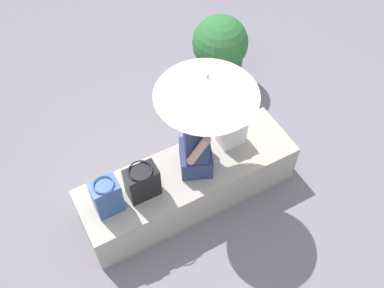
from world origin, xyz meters
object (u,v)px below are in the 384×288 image
Objects in this scene: tote_bag_canvas at (231,132)px; planter_near at (220,51)px; parasol at (207,86)px; shoulder_bag_spare at (107,197)px; person_seated at (196,139)px; handbag_black at (142,182)px.

tote_bag_canvas is 0.32× the size of planter_near.
shoulder_bag_spare is at bearing 1.49° from parasol.
shoulder_bag_spare is at bearing 34.53° from planter_near.
person_seated is 2.37× the size of shoulder_bag_spare.
planter_near is (-1.01, -1.26, -0.39)m from person_seated.
planter_near is at bearing -140.24° from handbag_black.
shoulder_bag_spare is at bearing 2.68° from person_seated.
parasol is at bearing 53.76° from planter_near.
shoulder_bag_spare is (0.87, 0.04, -0.20)m from person_seated.
planter_near is at bearing -145.47° from shoulder_bag_spare.
parasol is at bearing 168.70° from person_seated.
person_seated is 0.80× the size of parasol.
parasol reaches higher than shoulder_bag_spare.
person_seated is at bearing -11.30° from parasol.
shoulder_bag_spare is at bearing -0.70° from handbag_black.
person_seated is 2.53× the size of handbag_black.
tote_bag_canvas is 1.32m from planter_near.
parasol is 2.97× the size of shoulder_bag_spare.
planter_near is at bearing -116.43° from tote_bag_canvas.
person_seated is at bearing 51.11° from planter_near.
planter_near is (-1.56, -1.30, -0.18)m from handbag_black.
tote_bag_canvas is (-0.43, -0.08, -0.25)m from person_seated.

